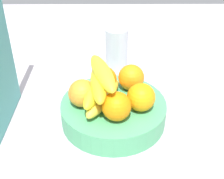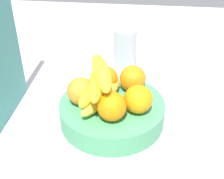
# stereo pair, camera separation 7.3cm
# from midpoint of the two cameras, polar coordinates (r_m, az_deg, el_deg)

# --- Properties ---
(ground_plane) EXTENTS (1.80, 1.40, 0.03)m
(ground_plane) POSITION_cam_midpoint_polar(r_m,az_deg,el_deg) (0.83, -3.10, -5.90)
(ground_plane) COLOR #B3ABB4
(fruit_bowl) EXTENTS (0.27, 0.27, 0.06)m
(fruit_bowl) POSITION_cam_midpoint_polar(r_m,az_deg,el_deg) (0.79, -2.63, -4.18)
(fruit_bowl) COLOR #479C66
(fruit_bowl) RESTS_ON ground_plane
(orange_front_left) EXTENTS (0.07, 0.07, 0.07)m
(orange_front_left) POSITION_cam_midpoint_polar(r_m,az_deg,el_deg) (0.73, 2.27, -1.54)
(orange_front_left) COLOR orange
(orange_front_left) RESTS_ON fruit_bowl
(orange_front_right) EXTENTS (0.07, 0.07, 0.07)m
(orange_front_right) POSITION_cam_midpoint_polar(r_m,az_deg,el_deg) (0.81, 0.75, 2.16)
(orange_front_right) COLOR orange
(orange_front_right) RESTS_ON fruit_bowl
(orange_center) EXTENTS (0.07, 0.07, 0.07)m
(orange_center) POSITION_cam_midpoint_polar(r_m,az_deg,el_deg) (0.80, -4.42, 1.80)
(orange_center) COLOR orange
(orange_center) RESTS_ON fruit_bowl
(orange_back_left) EXTENTS (0.07, 0.07, 0.07)m
(orange_back_left) POSITION_cam_midpoint_polar(r_m,az_deg,el_deg) (0.75, -8.54, -0.77)
(orange_back_left) COLOR orange
(orange_back_left) RESTS_ON fruit_bowl
(orange_back_right) EXTENTS (0.07, 0.07, 0.07)m
(orange_back_right) POSITION_cam_midpoint_polar(r_m,az_deg,el_deg) (0.70, -2.41, -3.22)
(orange_back_right) COLOR orange
(orange_back_right) RESTS_ON fruit_bowl
(banana_bunch) EXTENTS (0.18, 0.11, 0.11)m
(banana_bunch) POSITION_cam_midpoint_polar(r_m,az_deg,el_deg) (0.74, -5.22, 0.65)
(banana_bunch) COLOR yellow
(banana_bunch) RESTS_ON fruit_bowl
(thermos_tumbler) EXTENTS (0.07, 0.07, 0.14)m
(thermos_tumbler) POSITION_cam_midpoint_polar(r_m,az_deg,el_deg) (0.99, -1.47, 7.21)
(thermos_tumbler) COLOR #B5BCC4
(thermos_tumbler) RESTS_ON ground_plane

